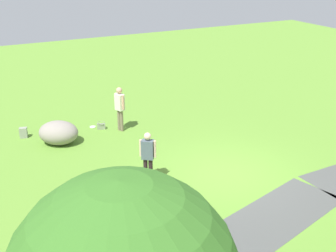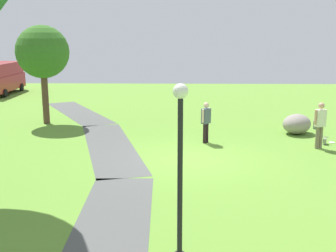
# 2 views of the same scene
# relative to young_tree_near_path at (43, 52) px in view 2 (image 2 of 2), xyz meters

# --- Properties ---
(ground_plane) EXTENTS (48.00, 48.00, 0.00)m
(ground_plane) POSITION_rel_young_tree_near_path_xyz_m (-6.12, -6.92, -3.45)
(ground_plane) COLOR #5D8D30
(footpath_segment_near) EXTENTS (8.06, 2.01, 0.01)m
(footpath_segment_near) POSITION_rel_young_tree_near_path_xyz_m (-12.12, -5.04, -3.45)
(footpath_segment_near) COLOR #4B4D4A
(footpath_segment_near) RESTS_ON ground
(footpath_segment_mid) EXTENTS (8.17, 3.80, 0.01)m
(footpath_segment_mid) POSITION_rel_young_tree_near_path_xyz_m (-4.27, -3.83, -3.45)
(footpath_segment_mid) COLOR #4B4D4A
(footpath_segment_mid) RESTS_ON ground
(footpath_segment_far) EXTENTS (7.83, 5.40, 0.01)m
(footpath_segment_far) POSITION_rel_young_tree_near_path_xyz_m (3.08, -0.81, -3.45)
(footpath_segment_far) COLOR #4B4D4A
(footpath_segment_far) RESTS_ON ground
(young_tree_near_path) EXTENTS (2.53, 2.53, 4.75)m
(young_tree_near_path) POSITION_rel_young_tree_near_path_xyz_m (0.00, 0.00, 0.00)
(young_tree_near_path) COLOR brown
(young_tree_near_path) RESTS_ON ground
(lamp_post) EXTENTS (0.28, 0.28, 3.39)m
(lamp_post) POSITION_rel_young_tree_near_path_xyz_m (-12.71, -6.54, -1.35)
(lamp_post) COLOR black
(lamp_post) RESTS_ON ground
(lawn_boulder) EXTENTS (1.86, 1.79, 0.87)m
(lawn_boulder) POSITION_rel_young_tree_near_path_xyz_m (-1.97, -11.73, -3.02)
(lawn_boulder) COLOR gray
(lawn_boulder) RESTS_ON ground
(woman_with_handbag) EXTENTS (0.33, 0.50, 1.78)m
(woman_with_handbag) POSITION_rel_young_tree_near_path_xyz_m (-4.46, -11.89, -2.42)
(woman_with_handbag) COLOR #74684F
(woman_with_handbag) RESTS_ON ground
(man_near_boulder) EXTENTS (0.43, 0.41, 1.65)m
(man_near_boulder) POSITION_rel_young_tree_near_path_xyz_m (-3.71, -7.61, -2.50)
(man_near_boulder) COLOR black
(man_near_boulder) RESTS_ON ground
(handbag_on_grass) EXTENTS (0.36, 0.36, 0.31)m
(handbag_on_grass) POSITION_rel_young_tree_near_path_xyz_m (-3.81, -12.34, -3.31)
(handbag_on_grass) COLOR gray
(handbag_on_grass) RESTS_ON ground
(backpack_by_boulder) EXTENTS (0.33, 0.32, 0.40)m
(backpack_by_boulder) POSITION_rel_young_tree_near_path_xyz_m (-0.90, -12.91, -3.26)
(backpack_by_boulder) COLOR gray
(backpack_by_boulder) RESTS_ON ground
(frisbee_on_grass) EXTENTS (0.24, 0.24, 0.02)m
(frisbee_on_grass) POSITION_rel_young_tree_near_path_xyz_m (-3.57, -12.72, -3.44)
(frisbee_on_grass) COLOR silver
(frisbee_on_grass) RESTS_ON ground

